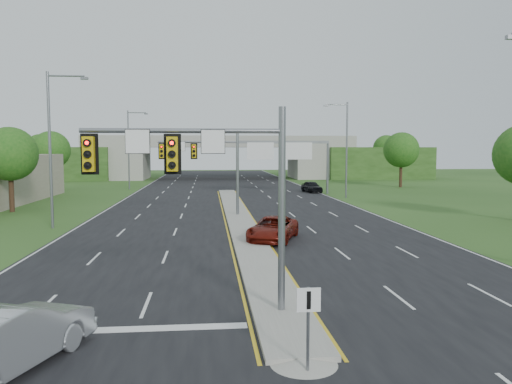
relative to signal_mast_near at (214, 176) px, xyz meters
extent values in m
plane|color=#274719|center=(2.26, 0.07, -4.73)|extent=(240.00, 240.00, 0.00)
cube|color=black|center=(2.26, 35.07, -4.72)|extent=(24.00, 160.00, 0.02)
cube|color=gray|center=(2.26, 23.07, -4.63)|extent=(2.00, 54.00, 0.16)
cone|color=gray|center=(2.26, -3.93, -4.63)|extent=(2.00, 2.00, 0.16)
cube|color=gold|center=(1.11, 23.07, -4.70)|extent=(0.12, 54.00, 0.01)
cube|color=gold|center=(3.41, 23.07, -4.70)|extent=(0.12, 54.00, 0.01)
cube|color=silver|center=(-9.54, 35.07, -4.70)|extent=(0.12, 160.00, 0.01)
cube|color=silver|center=(14.06, 35.07, -4.70)|extent=(0.12, 160.00, 0.01)
cube|color=silver|center=(-4.24, -0.93, -4.70)|extent=(10.50, 0.50, 0.01)
cylinder|color=slate|center=(2.26, 0.07, -1.23)|extent=(0.24, 0.24, 7.00)
cylinder|color=slate|center=(-0.99, 0.07, 1.47)|extent=(6.50, 0.16, 0.16)
cube|color=#C2A10C|center=(-1.31, -0.18, 0.72)|extent=(0.35, 0.25, 1.10)
cube|color=#C2A10C|center=(-3.91, -0.18, 0.72)|extent=(0.35, 0.25, 1.10)
cube|color=black|center=(-1.31, -0.04, 0.72)|extent=(0.55, 0.04, 1.30)
cube|color=black|center=(-3.91, -0.04, 0.72)|extent=(0.55, 0.04, 1.30)
sphere|color=#FF0C05|center=(-1.31, -0.31, 1.07)|extent=(0.20, 0.20, 0.20)
sphere|color=#FF0C05|center=(-3.91, -0.31, 1.07)|extent=(0.20, 0.20, 0.20)
cube|color=white|center=(-2.42, -0.03, 1.12)|extent=(0.75, 0.04, 0.75)
cube|color=white|center=(-0.01, -0.03, 1.12)|extent=(0.75, 0.04, 0.75)
cylinder|color=slate|center=(2.26, 25.07, -1.23)|extent=(0.24, 0.24, 7.00)
cylinder|color=slate|center=(-0.99, 25.07, 1.47)|extent=(6.50, 0.16, 0.16)
cube|color=#C2A10C|center=(-1.31, 24.82, 0.72)|extent=(0.35, 0.25, 1.10)
cube|color=#C2A10C|center=(-3.91, 24.82, 0.72)|extent=(0.35, 0.25, 1.10)
cube|color=black|center=(-1.31, 24.96, 0.72)|extent=(0.55, 0.04, 1.30)
cube|color=black|center=(-3.91, 24.96, 0.72)|extent=(0.55, 0.04, 1.30)
sphere|color=#FF0C05|center=(-1.31, 24.69, 1.07)|extent=(0.20, 0.20, 0.20)
sphere|color=#FF0C05|center=(-3.91, 24.69, 1.07)|extent=(0.20, 0.20, 0.20)
cube|color=white|center=(-2.42, 24.97, 1.12)|extent=(0.75, 0.04, 0.75)
cube|color=white|center=(-0.01, 24.97, 1.12)|extent=(0.75, 0.04, 0.75)
cylinder|color=slate|center=(2.26, -4.43, -3.63)|extent=(0.08, 0.08, 2.20)
cube|color=white|center=(2.26, -4.48, -2.83)|extent=(0.60, 0.04, 0.60)
cube|color=black|center=(2.26, -4.51, -2.83)|extent=(0.10, 0.02, 0.45)
cylinder|color=slate|center=(3.46, 45.07, -1.43)|extent=(0.28, 0.28, 6.60)
cylinder|color=slate|center=(14.76, 45.07, -1.43)|extent=(0.28, 0.28, 6.60)
cube|color=slate|center=(9.11, 45.07, 1.77)|extent=(11.50, 0.35, 0.35)
cube|color=#0C5420|center=(6.26, 44.87, 0.67)|extent=(3.20, 0.08, 2.00)
cube|color=#0C5420|center=(11.06, 44.87, 0.67)|extent=(3.20, 0.08, 2.00)
cube|color=silver|center=(6.26, 44.82, 0.67)|extent=(3.30, 0.03, 2.10)
cube|color=silver|center=(11.06, 44.82, 0.67)|extent=(3.30, 0.03, 2.10)
cube|color=gray|center=(-14.74, 80.07, -1.73)|extent=(6.00, 12.00, 6.00)
cube|color=gray|center=(19.26, 80.07, -1.73)|extent=(6.00, 12.00, 6.00)
cube|color=#274719|center=(-27.74, 80.07, -1.73)|extent=(20.00, 14.00, 6.00)
cube|color=#274719|center=(32.26, 80.07, -1.73)|extent=(20.00, 14.00, 6.00)
cube|color=gray|center=(2.26, 80.07, 1.87)|extent=(50.00, 12.00, 1.20)
cube|color=gray|center=(2.26, 74.27, 2.92)|extent=(50.00, 0.40, 0.90)
cube|color=gray|center=(2.26, 85.87, 2.92)|extent=(50.00, 0.40, 0.90)
cylinder|color=slate|center=(-11.24, 20.07, 0.77)|extent=(0.20, 0.20, 11.00)
cylinder|color=slate|center=(-9.99, 20.07, 5.97)|extent=(2.50, 0.12, 0.12)
cube|color=slate|center=(-8.74, 20.07, 5.82)|extent=(0.50, 0.25, 0.18)
cylinder|color=slate|center=(-11.24, 55.07, 0.77)|extent=(0.20, 0.20, 11.00)
cylinder|color=slate|center=(-9.99, 55.07, 5.97)|extent=(2.50, 0.12, 0.12)
cube|color=slate|center=(-8.74, 55.07, 5.82)|extent=(0.50, 0.25, 0.18)
cube|color=slate|center=(13.26, 5.07, 5.82)|extent=(0.50, 0.25, 0.18)
cylinder|color=slate|center=(15.76, 40.07, 0.77)|extent=(0.20, 0.20, 11.00)
cylinder|color=slate|center=(14.51, 40.07, 5.97)|extent=(2.50, 0.12, 0.12)
cube|color=slate|center=(13.26, 40.07, 5.82)|extent=(0.50, 0.25, 0.18)
cylinder|color=#382316|center=(-17.74, 30.07, -2.73)|extent=(0.44, 0.44, 4.00)
sphere|color=#1A5015|center=(-17.74, 30.07, 0.47)|extent=(4.80, 4.80, 4.80)
cylinder|color=#382316|center=(-21.74, 55.07, -2.60)|extent=(0.44, 0.44, 4.25)
sphere|color=#1A5015|center=(-21.74, 55.07, 0.80)|extent=(5.20, 5.20, 5.20)
cylinder|color=#382316|center=(28.26, 55.07, -2.60)|extent=(0.44, 0.44, 4.25)
sphere|color=#1A5015|center=(28.26, 55.07, 0.80)|extent=(5.20, 5.20, 5.20)
cylinder|color=#382316|center=(-35.74, 94.07, -2.48)|extent=(0.44, 0.44, 4.50)
sphere|color=#1A5015|center=(-35.74, 94.07, 1.12)|extent=(6.00, 6.00, 6.00)
cylinder|color=#382316|center=(-21.74, 94.07, -2.60)|extent=(0.44, 0.44, 4.25)
sphere|color=#1A5015|center=(-21.74, 94.07, 0.80)|extent=(5.60, 5.60, 5.60)
cylinder|color=#382316|center=(26.26, 94.07, -2.60)|extent=(0.44, 0.44, 4.25)
sphere|color=#1A5015|center=(26.26, 94.07, 0.80)|extent=(5.60, 5.60, 5.60)
cylinder|color=#382316|center=(40.26, 94.07, -2.48)|extent=(0.44, 0.44, 4.50)
sphere|color=#1A5015|center=(40.26, 94.07, 1.12)|extent=(6.00, 6.00, 6.00)
imported|color=#A9ADB1|center=(-5.29, -3.57, -3.85)|extent=(3.61, 5.53, 1.72)
imported|color=#611209|center=(3.76, 13.76, -3.98)|extent=(4.08, 5.74, 1.45)
imported|color=black|center=(13.26, 47.46, -3.98)|extent=(2.41, 4.51, 1.46)
camera|label=1|loc=(-0.18, -16.30, 0.87)|focal=35.00mm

